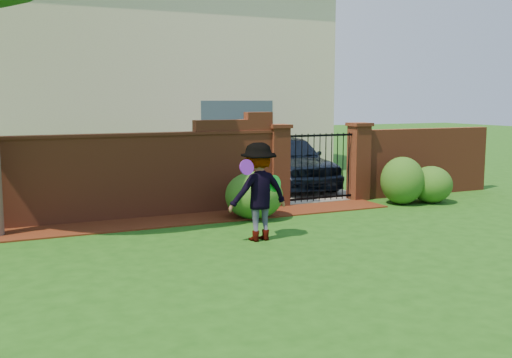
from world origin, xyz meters
name	(u,v)px	position (x,y,z in m)	size (l,w,h in m)	color
ground	(255,261)	(0.00, 0.00, -0.01)	(80.00, 80.00, 0.01)	#194812
mulch_bed	(141,224)	(-0.95, 3.34, 0.01)	(11.10, 1.08, 0.03)	#3C170B
brick_wall	(79,177)	(-2.01, 4.00, 0.93)	(8.70, 0.31, 2.16)	brown
brick_wall_return	(424,161)	(6.60, 4.00, 0.85)	(4.00, 0.25, 1.70)	brown
pillar_left	(278,165)	(2.40, 4.00, 0.96)	(0.50, 0.50, 1.88)	brown
pillar_right	(359,161)	(4.60, 4.00, 0.96)	(0.50, 0.50, 1.88)	brown
iron_gate	(320,167)	(3.50, 4.00, 0.85)	(1.78, 0.03, 1.60)	black
driveway	(251,181)	(3.50, 8.00, 0.01)	(3.20, 8.00, 0.01)	gray
house	(134,78)	(1.00, 12.00, 3.16)	(12.40, 6.40, 6.30)	beige
car	(289,161)	(3.95, 6.39, 0.74)	(1.75, 4.36, 1.48)	black
shrub_left	(254,195)	(1.30, 2.91, 0.49)	(1.19, 1.19, 0.97)	#194D17
shrub_middle	(402,181)	(5.16, 3.03, 0.56)	(1.01, 1.01, 1.11)	#194D17
shrub_right	(431,185)	(5.90, 2.88, 0.44)	(0.99, 0.99, 0.88)	#194D17
man	(259,192)	(0.61, 1.17, 0.85)	(1.10, 0.63, 1.71)	gray
frisbee_purple	(247,167)	(0.30, 0.98, 1.32)	(0.26, 0.26, 0.02)	purple
frisbee_green	(274,183)	(0.92, 1.21, 0.98)	(0.30, 0.30, 0.03)	#1CD334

